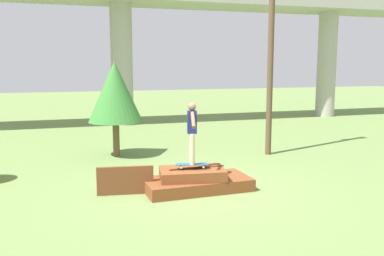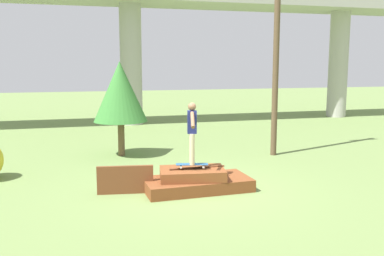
{
  "view_description": "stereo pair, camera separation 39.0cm",
  "coord_description": "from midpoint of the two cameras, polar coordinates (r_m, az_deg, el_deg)",
  "views": [
    {
      "loc": [
        -3.23,
        -9.74,
        3.1
      ],
      "look_at": [
        -0.15,
        -0.04,
        1.57
      ],
      "focal_mm": 40.0,
      "sensor_mm": 36.0,
      "label": 1
    },
    {
      "loc": [
        -2.86,
        -9.86,
        3.1
      ],
      "look_at": [
        -0.15,
        -0.04,
        1.57
      ],
      "focal_mm": 40.0,
      "sensor_mm": 36.0,
      "label": 2
    }
  ],
  "objects": [
    {
      "name": "ground_plane",
      "position": [
        10.72,
        -0.37,
        -8.25
      ],
      "size": [
        80.0,
        80.0,
        0.0
      ],
      "primitive_type": "plane",
      "color": "olive"
    },
    {
      "name": "scrap_pile",
      "position": [
        10.65,
        -0.56,
        -7.09
      ],
      "size": [
        2.64,
        1.33,
        0.59
      ],
      "color": "brown",
      "rests_on": "ground_plane"
    },
    {
      "name": "scrap_plank_loose",
      "position": [
        10.43,
        -9.95,
        -6.91
      ],
      "size": [
        1.34,
        0.28,
        0.68
      ],
      "color": "brown",
      "rests_on": "ground_plane"
    },
    {
      "name": "skateboard",
      "position": [
        10.47,
        -1.07,
        -4.9
      ],
      "size": [
        0.81,
        0.38,
        0.09
      ],
      "color": "#23517F",
      "rests_on": "scrap_pile"
    },
    {
      "name": "skater",
      "position": [
        10.3,
        -1.08,
        -0.15
      ],
      "size": [
        0.35,
        1.15,
        1.5
      ],
      "color": "#C6B78E",
      "rests_on": "skateboard"
    },
    {
      "name": "highway_overpass",
      "position": [
        22.34,
        -10.03,
        15.12
      ],
      "size": [
        44.0,
        3.22,
        6.69
      ],
      "color": "#A8A59E",
      "rests_on": "ground_plane"
    },
    {
      "name": "utility_pole",
      "position": [
        14.77,
        9.79,
        13.92
      ],
      "size": [
        1.3,
        0.2,
        8.77
      ],
      "color": "brown",
      "rests_on": "ground_plane"
    },
    {
      "name": "tree_behind_left",
      "position": [
        14.49,
        -11.0,
        4.72
      ],
      "size": [
        1.81,
        1.81,
        3.19
      ],
      "color": "brown",
      "rests_on": "ground_plane"
    }
  ]
}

